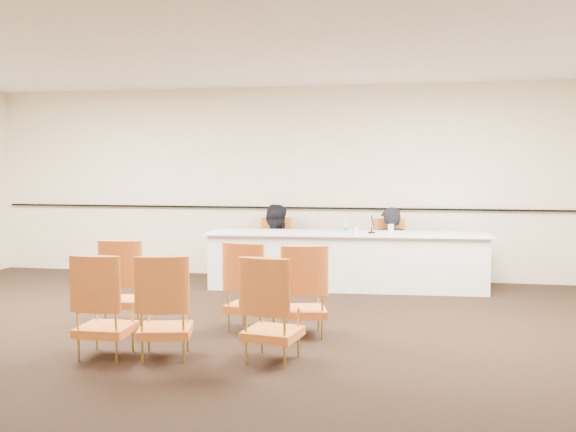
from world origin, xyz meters
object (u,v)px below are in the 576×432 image
(aud_chair_front_left, at_px, (126,281))
(panelist_main_chair, at_px, (389,251))
(aud_chair_back_left, at_px, (106,305))
(aud_chair_back_right, at_px, (273,308))
(drinking_glass, at_px, (356,230))
(panelist_second, at_px, (274,256))
(panelist_second_chair, at_px, (274,249))
(panelist_main, at_px, (389,260))
(water_bottle, at_px, (346,226))
(panel_table, at_px, (346,261))
(aud_chair_front_right, at_px, (303,290))
(coffee_cup, at_px, (391,229))
(aud_chair_back_mid, at_px, (165,306))
(microphone, at_px, (372,223))
(aud_chair_front_mid, at_px, (251,286))

(aud_chair_front_left, bearing_deg, panelist_main_chair, 41.66)
(aud_chair_back_left, relative_size, aud_chair_back_right, 1.00)
(aud_chair_front_left, bearing_deg, drinking_glass, 39.23)
(panelist_second, height_order, panelist_second_chair, panelist_second)
(panelist_main, height_order, water_bottle, panelist_main)
(panelist_second_chair, bearing_deg, panelist_main_chair, 0.00)
(panel_table, height_order, aud_chair_back_right, aud_chair_back_right)
(aud_chair_front_left, height_order, aud_chair_back_right, same)
(aud_chair_front_left, xyz_separation_m, aud_chair_front_right, (1.99, -0.10, 0.00))
(panelist_main, xyz_separation_m, water_bottle, (-0.60, -0.62, 0.56))
(water_bottle, bearing_deg, coffee_cup, -4.15)
(water_bottle, distance_m, aud_chair_back_mid, 3.94)
(panel_table, relative_size, panelist_main, 2.51)
(microphone, xyz_separation_m, aud_chair_front_left, (-2.52, -2.57, -0.47))
(water_bottle, bearing_deg, drinking_glass, -37.49)
(aud_chair_front_right, bearing_deg, panel_table, 72.26)
(water_bottle, height_order, aud_chair_front_right, water_bottle)
(panelist_main_chair, relative_size, panelist_second_chair, 1.00)
(water_bottle, distance_m, aud_chair_back_right, 3.66)
(aud_chair_back_left, bearing_deg, panelist_second, 79.84)
(panelist_main, distance_m, coffee_cup, 0.85)
(panel_table, bearing_deg, panelist_main, 42.88)
(panelist_main_chair, xyz_separation_m, panelist_second_chair, (-1.76, -0.12, 0.00))
(aud_chair_front_right, bearing_deg, water_bottle, 72.45)
(panelist_second, xyz_separation_m, water_bottle, (1.16, -0.50, 0.53))
(panelist_second, bearing_deg, panelist_main, -169.77)
(aud_chair_back_mid, bearing_deg, panelist_second, 74.55)
(water_bottle, relative_size, drinking_glass, 2.05)
(panelist_main_chair, height_order, aud_chair_front_left, same)
(panel_table, height_order, microphone, microphone)
(panelist_second, relative_size, aud_chair_back_right, 1.68)
(panelist_second_chair, height_order, water_bottle, water_bottle)
(aud_chair_back_mid, bearing_deg, coffee_cup, 48.57)
(water_bottle, xyz_separation_m, aud_chair_back_left, (-1.81, -3.78, -0.43))
(panel_table, xyz_separation_m, aud_chair_back_right, (-0.29, -3.62, 0.07))
(aud_chair_back_right, bearing_deg, coffee_cup, 85.19)
(coffee_cup, bearing_deg, panelist_second, 162.99)
(water_bottle, bearing_deg, aud_chair_back_mid, -108.75)
(panelist_main_chair, relative_size, drinking_glass, 9.50)
(aud_chair_front_mid, bearing_deg, aud_chair_back_left, -121.78)
(panelist_second_chair, height_order, drinking_glass, panelist_second_chair)
(microphone, bearing_deg, aud_chair_back_left, -116.81)
(microphone, relative_size, aud_chair_back_mid, 0.30)
(water_bottle, bearing_deg, aud_chair_front_mid, -105.86)
(panelist_main_chair, distance_m, aud_chair_front_right, 3.41)
(panel_table, bearing_deg, aud_chair_front_left, -133.57)
(drinking_glass, height_order, aud_chair_back_right, aud_chair_back_right)
(panel_table, relative_size, aud_chair_back_left, 4.21)
(panelist_second_chair, height_order, coffee_cup, panelist_second_chair)
(water_bottle, xyz_separation_m, aud_chair_back_right, (-0.28, -3.63, -0.43))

